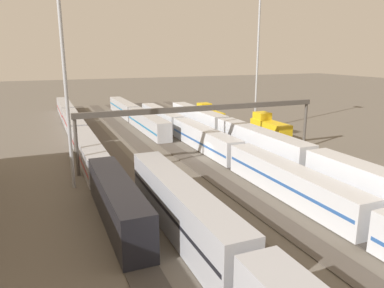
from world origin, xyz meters
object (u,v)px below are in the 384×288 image
(train_on_track_0, at_px, (269,129))
(light_mast_0, at_px, (258,37))
(train_on_track_2, at_px, (259,145))
(signal_gantry, at_px, (206,112))
(train_on_track_1, at_px, (209,117))
(light_mast_1, at_px, (61,30))
(train_on_track_6, at_px, (249,281))
(train_on_track_3, at_px, (238,156))
(train_on_track_4, at_px, (134,115))
(train_on_track_7, at_px, (79,133))

(train_on_track_0, height_order, light_mast_0, light_mast_0)
(train_on_track_2, xyz_separation_m, signal_gantry, (3.95, 7.50, 5.12))
(train_on_track_1, bearing_deg, light_mast_1, 131.80)
(train_on_track_1, bearing_deg, train_on_track_6, 156.90)
(train_on_track_6, relative_size, train_on_track_2, 0.66)
(train_on_track_0, relative_size, train_on_track_3, 0.10)
(train_on_track_4, bearing_deg, train_on_track_0, -144.88)
(train_on_track_3, bearing_deg, light_mast_1, 86.69)
(train_on_track_7, bearing_deg, light_mast_1, 172.40)
(train_on_track_1, bearing_deg, train_on_track_3, 162.12)
(train_on_track_2, height_order, train_on_track_4, train_on_track_2)
(train_on_track_0, distance_m, train_on_track_3, 20.42)
(train_on_track_6, xyz_separation_m, train_on_track_7, (52.67, 5.00, -0.54))
(light_mast_0, distance_m, signal_gantry, 29.19)
(train_on_track_6, height_order, light_mast_0, light_mast_0)
(train_on_track_4, bearing_deg, train_on_track_6, 171.86)
(train_on_track_2, relative_size, signal_gantry, 1.79)
(train_on_track_6, xyz_separation_m, train_on_track_0, (41.47, -30.00, -0.46))
(train_on_track_2, bearing_deg, train_on_track_1, -9.83)
(train_on_track_4, height_order, signal_gantry, signal_gantry)
(train_on_track_4, xyz_separation_m, signal_gantry, (-36.19, -2.50, 5.72))
(train_on_track_7, distance_m, signal_gantry, 26.42)
(train_on_track_4, relative_size, light_mast_0, 1.46)
(train_on_track_1, xyz_separation_m, signal_gantry, (-24.89, 12.50, 5.58))
(train_on_track_1, relative_size, train_on_track_7, 0.11)
(train_on_track_1, bearing_deg, light_mast_0, -135.35)
(light_mast_1, bearing_deg, train_on_track_2, -88.35)
(train_on_track_4, xyz_separation_m, light_mast_0, (-19.02, -22.63, 18.05))
(train_on_track_1, relative_size, train_on_track_4, 0.21)
(train_on_track_3, relative_size, light_mast_1, 3.10)
(train_on_track_2, distance_m, train_on_track_4, 41.37)
(light_mast_1, bearing_deg, train_on_track_3, -93.31)
(signal_gantry, bearing_deg, light_mast_1, 102.97)
(train_on_track_6, relative_size, train_on_track_4, 1.00)
(train_on_track_7, bearing_deg, light_mast_0, -92.73)
(train_on_track_0, relative_size, light_mast_1, 0.32)
(train_on_track_4, distance_m, light_mast_1, 48.01)
(train_on_track_0, distance_m, train_on_track_7, 36.75)
(train_on_track_1, xyz_separation_m, train_on_track_0, (-17.13, -5.00, 0.00))
(train_on_track_2, xyz_separation_m, light_mast_0, (21.12, -12.63, 17.45))
(train_on_track_2, relative_size, train_on_track_3, 0.75)
(train_on_track_6, distance_m, train_on_track_7, 52.91)
(train_on_track_6, height_order, train_on_track_4, train_on_track_6)
(train_on_track_0, bearing_deg, signal_gantry, 113.92)
(train_on_track_3, xyz_separation_m, light_mast_1, (1.34, 23.17, 17.28))
(train_on_track_6, height_order, signal_gantry, signal_gantry)
(light_mast_0, bearing_deg, train_on_track_4, 49.95)
(train_on_track_7, height_order, signal_gantry, signal_gantry)
(train_on_track_0, bearing_deg, light_mast_1, 108.16)
(train_on_track_3, height_order, signal_gantry, signal_gantry)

